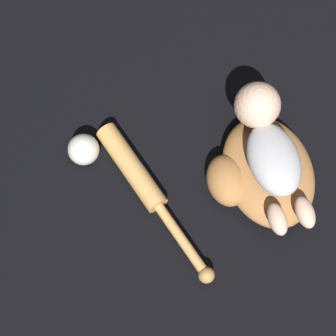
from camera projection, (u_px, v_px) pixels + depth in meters
ground_plane at (250, 196)px, 1.35m from camera, size 6.00×6.00×0.00m
baseball_glove at (261, 173)px, 1.33m from camera, size 0.33×0.30×0.08m
baby_figure at (268, 141)px, 1.27m from camera, size 0.36×0.18×0.11m
baseball_bat at (143, 183)px, 1.33m from camera, size 0.39×0.29×0.05m
baseball at (84, 149)px, 1.35m from camera, size 0.08×0.08×0.08m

